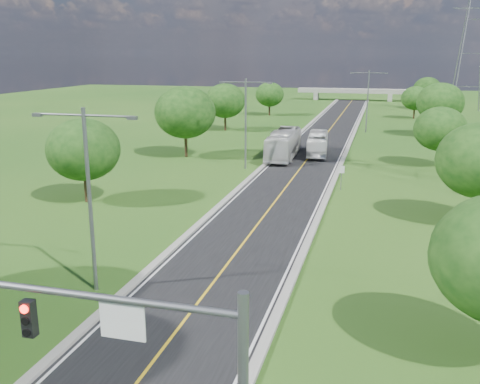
# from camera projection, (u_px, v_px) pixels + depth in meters

# --- Properties ---
(ground) EXTENTS (260.00, 260.00, 0.00)m
(ground) POSITION_uv_depth(u_px,v_px,m) (315.00, 149.00, 72.85)
(ground) COLOR #1F4C15
(ground) RESTS_ON ground
(road) EXTENTS (8.00, 150.00, 0.06)m
(road) POSITION_uv_depth(u_px,v_px,m) (321.00, 142.00, 78.45)
(road) COLOR black
(road) RESTS_ON ground
(curb_left) EXTENTS (0.50, 150.00, 0.22)m
(curb_left) POSITION_uv_depth(u_px,v_px,m) (292.00, 140.00, 79.50)
(curb_left) COLOR gray
(curb_left) RESTS_ON ground
(curb_right) EXTENTS (0.50, 150.00, 0.22)m
(curb_right) POSITION_uv_depth(u_px,v_px,m) (350.00, 142.00, 77.36)
(curb_right) COLOR gray
(curb_right) RESTS_ON ground
(signal_mast) EXTENTS (8.54, 0.33, 7.20)m
(signal_mast) POSITION_uv_depth(u_px,v_px,m) (163.00, 365.00, 13.68)
(signal_mast) COLOR slate
(signal_mast) RESTS_ON ground
(speed_limit_sign) EXTENTS (0.55, 0.09, 2.40)m
(speed_limit_sign) POSITION_uv_depth(u_px,v_px,m) (341.00, 174.00, 50.57)
(speed_limit_sign) COLOR slate
(speed_limit_sign) RESTS_ON ground
(overpass) EXTENTS (30.00, 3.00, 3.20)m
(overpass) POSITION_uv_depth(u_px,v_px,m) (353.00, 92.00, 147.01)
(overpass) COLOR gray
(overpass) RESTS_ON ground
(streetlight_near_left) EXTENTS (5.90, 0.25, 10.00)m
(streetlight_near_left) POSITION_uv_depth(u_px,v_px,m) (89.00, 185.00, 28.00)
(streetlight_near_left) COLOR slate
(streetlight_near_left) RESTS_ON ground
(streetlight_mid_left) EXTENTS (5.90, 0.25, 10.00)m
(streetlight_mid_left) POSITION_uv_depth(u_px,v_px,m) (246.00, 116.00, 58.84)
(streetlight_mid_left) COLOR slate
(streetlight_mid_left) RESTS_ON ground
(streetlight_far_right) EXTENTS (5.90, 0.25, 10.00)m
(streetlight_far_right) POSITION_uv_depth(u_px,v_px,m) (368.00, 96.00, 86.67)
(streetlight_far_right) COLOR slate
(streetlight_far_right) RESTS_ON ground
(power_tower_far) EXTENTS (9.00, 6.40, 28.00)m
(power_tower_far) POSITION_uv_depth(u_px,v_px,m) (472.00, 47.00, 114.19)
(power_tower_far) COLOR slate
(power_tower_far) RESTS_ON ground
(tree_lb) EXTENTS (6.30, 6.30, 7.33)m
(tree_lb) POSITION_uv_depth(u_px,v_px,m) (83.00, 150.00, 45.79)
(tree_lb) COLOR black
(tree_lb) RESTS_ON ground
(tree_lc) EXTENTS (7.56, 7.56, 8.79)m
(tree_lc) POSITION_uv_depth(u_px,v_px,m) (185.00, 112.00, 65.87)
(tree_lc) COLOR black
(tree_lc) RESTS_ON ground
(tree_ld) EXTENTS (6.72, 6.72, 7.82)m
(tree_ld) POSITION_uv_depth(u_px,v_px,m) (225.00, 101.00, 88.96)
(tree_ld) COLOR black
(tree_ld) RESTS_ON ground
(tree_le) EXTENTS (5.88, 5.88, 6.84)m
(tree_le) POSITION_uv_depth(u_px,v_px,m) (270.00, 94.00, 110.91)
(tree_le) COLOR black
(tree_le) RESTS_ON ground
(tree_rc) EXTENTS (5.88, 5.88, 6.84)m
(tree_rc) POSITION_uv_depth(u_px,v_px,m) (440.00, 129.00, 60.52)
(tree_rc) COLOR black
(tree_rc) RESTS_ON ground
(tree_rd) EXTENTS (7.14, 7.14, 8.30)m
(tree_rd) POSITION_uv_depth(u_px,v_px,m) (440.00, 103.00, 82.21)
(tree_rd) COLOR black
(tree_rd) RESTS_ON ground
(tree_re) EXTENTS (5.46, 5.46, 6.35)m
(tree_re) POSITION_uv_depth(u_px,v_px,m) (415.00, 98.00, 105.58)
(tree_re) COLOR black
(tree_re) RESTS_ON ground
(tree_rf) EXTENTS (6.30, 6.30, 7.33)m
(tree_rf) POSITION_uv_depth(u_px,v_px,m) (427.00, 89.00, 123.24)
(tree_rf) COLOR black
(tree_rf) RESTS_ON ground
(bus_outbound) EXTENTS (3.24, 10.22, 2.80)m
(bus_outbound) POSITION_uv_depth(u_px,v_px,m) (318.00, 144.00, 68.11)
(bus_outbound) COLOR white
(bus_outbound) RESTS_ON road
(bus_inbound) EXTENTS (3.23, 12.24, 3.39)m
(bus_inbound) POSITION_uv_depth(u_px,v_px,m) (284.00, 144.00, 66.13)
(bus_inbound) COLOR silver
(bus_inbound) RESTS_ON road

